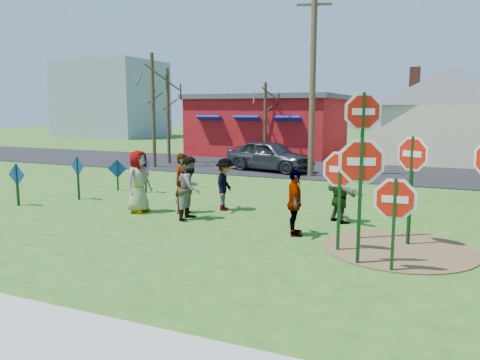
% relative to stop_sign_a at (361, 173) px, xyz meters
% --- Properties ---
extents(ground, '(120.00, 120.00, 0.00)m').
position_rel_stop_sign_a_xyz_m(ground, '(-3.84, 2.33, -1.79)').
color(ground, '#2C5C1A').
rests_on(ground, ground).
extents(sidewalk, '(22.00, 1.80, 0.08)m').
position_rel_stop_sign_a_xyz_m(sidewalk, '(-3.84, -4.87, -1.75)').
color(sidewalk, '#9E9E99').
rests_on(sidewalk, ground).
extents(road, '(120.00, 7.50, 0.04)m').
position_rel_stop_sign_a_xyz_m(road, '(-3.84, 13.83, -1.77)').
color(road, black).
rests_on(road, ground).
extents(dirt_patch, '(3.20, 3.20, 0.03)m').
position_rel_stop_sign_a_xyz_m(dirt_patch, '(0.66, 1.33, -1.77)').
color(dirt_patch, brown).
rests_on(dirt_patch, ground).
extents(red_building, '(9.40, 7.69, 3.90)m').
position_rel_stop_sign_a_xyz_m(red_building, '(-9.34, 20.32, 0.18)').
color(red_building, maroon).
rests_on(red_building, ground).
extents(cream_house, '(9.40, 9.40, 6.50)m').
position_rel_stop_sign_a_xyz_m(cream_house, '(1.66, 20.33, 1.14)').
color(cream_house, beige).
rests_on(cream_house, ground).
extents(distant_building, '(10.00, 8.00, 8.00)m').
position_rel_stop_sign_a_xyz_m(distant_building, '(-31.84, 32.33, 2.21)').
color(distant_building, '#8C939E').
rests_on(distant_building, ground).
extents(stop_sign_a, '(1.15, 0.34, 2.60)m').
position_rel_stop_sign_a_xyz_m(stop_sign_a, '(0.00, 0.00, 0.00)').
color(stop_sign_a, '#103C16').
rests_on(stop_sign_a, ground).
extents(stop_sign_b, '(1.06, 0.53, 3.51)m').
position_rel_stop_sign_a_xyz_m(stop_sign_b, '(-0.29, 1.81, 0.78)').
color(stop_sign_b, '#103C16').
rests_on(stop_sign_b, ground).
extents(stop_sign_c, '(0.90, 0.53, 2.55)m').
position_rel_stop_sign_a_xyz_m(stop_sign_c, '(0.80, 1.74, -0.01)').
color(stop_sign_c, '#103C16').
rests_on(stop_sign_c, ground).
extents(stop_sign_e, '(1.05, 0.07, 1.89)m').
position_rel_stop_sign_a_xyz_m(stop_sign_e, '(0.65, -0.17, -0.54)').
color(stop_sign_e, '#103C16').
rests_on(stop_sign_e, ground).
extents(stop_sign_g, '(1.03, 0.10, 2.26)m').
position_rel_stop_sign_a_xyz_m(stop_sign_g, '(-0.53, 0.70, -0.23)').
color(stop_sign_g, '#103C16').
rests_on(stop_sign_g, ground).
extents(blue_diamond_a, '(0.70, 0.07, 1.33)m').
position_rel_stop_sign_a_xyz_m(blue_diamond_a, '(-10.66, 1.38, -0.97)').
color(blue_diamond_a, '#103C16').
rests_on(blue_diamond_a, ground).
extents(blue_diamond_b, '(0.64, 0.17, 1.45)m').
position_rel_stop_sign_a_xyz_m(blue_diamond_b, '(-9.63, 2.91, -0.88)').
color(blue_diamond_b, '#103C16').
rests_on(blue_diamond_b, ground).
extents(blue_diamond_c, '(0.64, 0.29, 1.16)m').
position_rel_stop_sign_a_xyz_m(blue_diamond_c, '(-9.55, 4.84, -1.09)').
color(blue_diamond_c, '#103C16').
rests_on(blue_diamond_c, ground).
extents(blue_diamond_d, '(0.60, 0.18, 1.37)m').
position_rel_stop_sign_a_xyz_m(blue_diamond_d, '(-8.35, 4.89, -0.93)').
color(blue_diamond_d, '#103C16').
rests_on(blue_diamond_d, ground).
extents(person_a, '(0.68, 0.95, 1.82)m').
position_rel_stop_sign_a_xyz_m(person_a, '(-6.65, 2.14, -0.88)').
color(person_a, '#4A4A93').
rests_on(person_a, ground).
extents(person_b, '(0.61, 0.74, 1.74)m').
position_rel_stop_sign_a_xyz_m(person_b, '(-5.41, 2.58, -0.92)').
color(person_b, '#207471').
rests_on(person_b, ground).
extents(person_c, '(0.71, 0.89, 1.73)m').
position_rel_stop_sign_a_xyz_m(person_c, '(-4.86, 2.00, -0.93)').
color(person_c, brown).
rests_on(person_c, ground).
extents(person_d, '(0.76, 1.10, 1.56)m').
position_rel_stop_sign_a_xyz_m(person_d, '(-4.48, 3.40, -1.01)').
color(person_d, '#2F3035').
rests_on(person_d, ground).
extents(person_e, '(0.68, 1.00, 1.58)m').
position_rel_stop_sign_a_xyz_m(person_e, '(-1.75, 1.51, -1.00)').
color(person_e, '#49254E').
rests_on(person_e, ground).
extents(person_f, '(1.36, 1.31, 1.55)m').
position_rel_stop_sign_a_xyz_m(person_f, '(-1.04, 3.27, -1.01)').
color(person_f, '#1E4F26').
rests_on(person_f, ground).
extents(suv, '(4.63, 2.70, 1.48)m').
position_rel_stop_sign_a_xyz_m(suv, '(-6.26, 12.12, -1.01)').
color(suv, '#2F2E33').
rests_on(suv, road).
extents(utility_pole, '(2.02, 0.61, 8.41)m').
position_rel_stop_sign_a_xyz_m(utility_pole, '(-4.01, 11.31, 2.64)').
color(utility_pole, '#4C3823').
rests_on(utility_pole, ground).
extents(bare_tree_west, '(1.80, 1.80, 5.14)m').
position_rel_stop_sign_a_xyz_m(bare_tree_west, '(-12.43, 12.91, 1.54)').
color(bare_tree_west, '#382819').
rests_on(bare_tree_west, ground).
extents(bare_tree_east, '(1.80, 1.80, 4.46)m').
position_rel_stop_sign_a_xyz_m(bare_tree_east, '(-8.02, 16.13, 1.10)').
color(bare_tree_east, '#382819').
rests_on(bare_tree_east, ground).
extents(bare_tree_mid, '(1.80, 1.80, 5.76)m').
position_rel_stop_sign_a_xyz_m(bare_tree_mid, '(-12.20, 11.18, 1.94)').
color(bare_tree_mid, '#382819').
rests_on(bare_tree_mid, ground).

